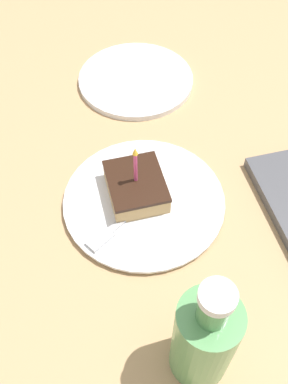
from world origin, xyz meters
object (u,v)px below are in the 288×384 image
(plate, at_px, (144,201))
(cake_slice, at_px, (136,186))
(side_plate, at_px, (136,79))
(bottle, at_px, (204,338))
(fork, at_px, (124,219))

(plate, relative_size, cake_slice, 2.41)
(cake_slice, height_order, side_plate, cake_slice)
(plate, xyz_separation_m, bottle, (-0.28, -0.01, 0.08))
(side_plate, bearing_deg, cake_slice, 166.44)
(plate, relative_size, side_plate, 1.13)
(plate, bearing_deg, side_plate, -11.18)
(cake_slice, distance_m, side_plate, 0.32)
(cake_slice, bearing_deg, plate, -143.92)
(plate, distance_m, cake_slice, 0.03)
(fork, height_order, bottle, bottle)
(cake_slice, relative_size, side_plate, 0.47)
(plate, distance_m, side_plate, 0.33)
(plate, bearing_deg, bottle, -178.75)
(cake_slice, relative_size, bottle, 0.53)
(fork, distance_m, side_plate, 0.37)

